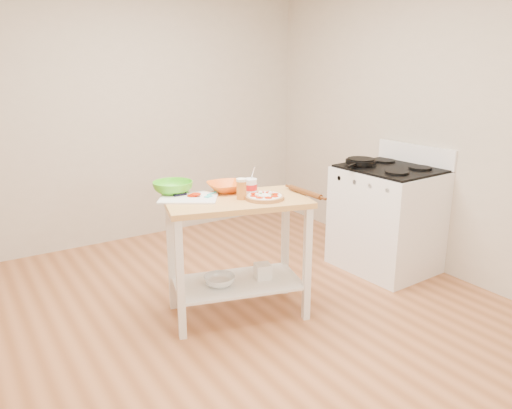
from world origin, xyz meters
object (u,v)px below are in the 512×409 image
object	(u,v)px
prep_island	(237,233)
beer_pint	(241,189)
green_bowl	(173,188)
spatula	(210,195)
rolling_pin	(305,192)
skillet	(361,161)
orange_bowl	(227,187)
yogurt_tub	(250,187)
cutting_board	(189,197)
knife	(186,194)
shelf_glass_bowl	(220,281)
gas_stove	(387,218)
shelf_bin	(263,271)
pizza	(264,197)

from	to	relation	value
prep_island	beer_pint	xyz separation A→B (m)	(0.02, -0.02, 0.34)
prep_island	green_bowl	xyz separation A→B (m)	(-0.32, 0.37, 0.31)
spatula	rolling_pin	distance (m)	0.69
beer_pint	green_bowl	bearing A→B (deg)	131.34
skillet	orange_bowl	distance (m)	1.39
yogurt_tub	orange_bowl	bearing A→B (deg)	118.48
prep_island	yogurt_tub	size ratio (longest dim) A/B	5.26
cutting_board	yogurt_tub	bearing A→B (deg)	13.07
green_bowl	yogurt_tub	xyz separation A→B (m)	(0.46, -0.33, 0.01)
spatula	yogurt_tub	size ratio (longest dim) A/B	0.64
prep_island	yogurt_tub	world-z (taller)	yogurt_tub
knife	yogurt_tub	size ratio (longest dim) A/B	1.27
beer_pint	shelf_glass_bowl	xyz separation A→B (m)	(-0.17, 0.04, -0.68)
prep_island	cutting_board	bearing A→B (deg)	145.78
gas_stove	knife	world-z (taller)	gas_stove
knife	rolling_pin	world-z (taller)	rolling_pin
gas_stove	spatula	xyz separation A→B (m)	(-1.73, 0.11, 0.44)
knife	shelf_bin	size ratio (longest dim) A/B	2.38
cutting_board	knife	world-z (taller)	cutting_board
rolling_pin	knife	bearing A→B (deg)	148.95
pizza	shelf_glass_bowl	size ratio (longest dim) A/B	1.21
pizza	rolling_pin	xyz separation A→B (m)	(0.31, -0.08, 0.00)
skillet	pizza	size ratio (longest dim) A/B	1.48
spatula	knife	xyz separation A→B (m)	(-0.14, 0.12, 0.00)
prep_island	shelf_glass_bowl	distance (m)	0.37
green_bowl	shelf_glass_bowl	world-z (taller)	green_bowl
skillet	shelf_bin	distance (m)	1.43
cutting_board	shelf_bin	xyz separation A→B (m)	(0.47, -0.24, -0.59)
green_bowl	shelf_bin	distance (m)	0.91
beer_pint	rolling_pin	bearing A→B (deg)	-19.98
pizza	knife	bearing A→B (deg)	139.67
prep_island	beer_pint	bearing A→B (deg)	-46.16
knife	green_bowl	xyz separation A→B (m)	(-0.05, 0.11, 0.03)
prep_island	shelf_glass_bowl	xyz separation A→B (m)	(-0.15, 0.02, -0.34)
beer_pint	yogurt_tub	bearing A→B (deg)	29.44
pizza	gas_stove	bearing A→B (deg)	5.65
pizza	skillet	bearing A→B (deg)	15.43
pizza	yogurt_tub	xyz separation A→B (m)	(-0.02, 0.15, 0.04)
spatula	green_bowl	world-z (taller)	green_bowl
spatula	shelf_glass_bowl	size ratio (longest dim) A/B	0.59
pizza	orange_bowl	bearing A→B (deg)	110.35
rolling_pin	shelf_bin	world-z (taller)	rolling_pin
shelf_bin	prep_island	bearing A→B (deg)	165.65
skillet	gas_stove	bearing A→B (deg)	-76.05
skillet	spatula	xyz separation A→B (m)	(-1.56, -0.10, -0.06)
spatula	green_bowl	bearing A→B (deg)	104.17
knife	rolling_pin	xyz separation A→B (m)	(0.74, -0.45, 0.00)
cutting_board	spatula	distance (m)	0.16
shelf_glass_bowl	shelf_bin	xyz separation A→B (m)	(0.34, -0.06, 0.02)
prep_island	skillet	bearing A→B (deg)	9.55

